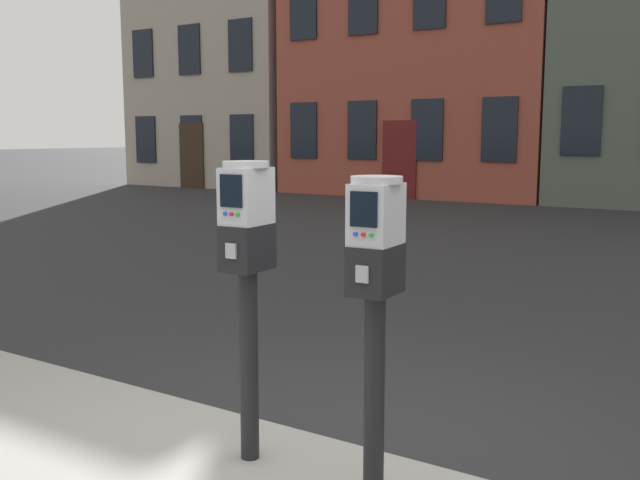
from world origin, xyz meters
TOP-DOWN VIEW (x-y plane):
  - parking_meter_near_kerb at (-0.38, -0.21)m, footprint 0.23×0.26m
  - parking_meter_twin_adjacent at (0.31, -0.21)m, footprint 0.23×0.26m
  - townhouse_orange_brick at (-14.55, 18.12)m, footprint 6.24×6.84m

SIDE VIEW (x-z plane):
  - parking_meter_twin_adjacent at x=0.31m, z-range 0.40..1.80m
  - parking_meter_near_kerb at x=-0.38m, z-range 0.41..1.85m
  - townhouse_orange_brick at x=-14.55m, z-range 0.00..11.37m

